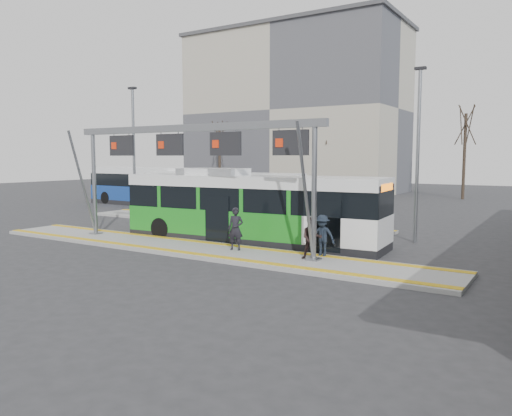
# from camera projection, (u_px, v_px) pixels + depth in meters

# --- Properties ---
(ground) EXTENTS (120.00, 120.00, 0.00)m
(ground) POSITION_uv_depth(u_px,v_px,m) (193.00, 250.00, 21.25)
(ground) COLOR #2D2D30
(ground) RESTS_ON ground
(platform_main) EXTENTS (22.00, 3.00, 0.15)m
(platform_main) POSITION_uv_depth(u_px,v_px,m) (193.00, 249.00, 21.25)
(platform_main) COLOR gray
(platform_main) RESTS_ON ground
(platform_second) EXTENTS (20.00, 3.00, 0.15)m
(platform_second) POSITION_uv_depth(u_px,v_px,m) (226.00, 222.00, 30.10)
(platform_second) COLOR gray
(platform_second) RESTS_ON ground
(tactile_main) EXTENTS (22.00, 2.65, 0.02)m
(tactile_main) POSITION_uv_depth(u_px,v_px,m) (193.00, 247.00, 21.24)
(tactile_main) COLOR gold
(tactile_main) RESTS_ON platform_main
(tactile_second) EXTENTS (20.00, 0.35, 0.02)m
(tactile_second) POSITION_uv_depth(u_px,v_px,m) (237.00, 218.00, 31.06)
(tactile_second) COLOR gold
(tactile_second) RESTS_ON platform_second
(gantry) EXTENTS (13.00, 1.68, 5.20)m
(gantry) POSITION_uv_depth(u_px,v_px,m) (189.00, 149.00, 21.21)
(gantry) COLOR slate
(gantry) RESTS_ON platform_main
(apartment_block) EXTENTS (24.50, 12.50, 18.40)m
(apartment_block) POSITION_uv_depth(u_px,v_px,m) (296.00, 112.00, 58.05)
(apartment_block) COLOR #ABA28E
(apartment_block) RESTS_ON ground
(hero_bus) EXTENTS (12.61, 3.45, 3.43)m
(hero_bus) POSITION_uv_depth(u_px,v_px,m) (251.00, 209.00, 23.09)
(hero_bus) COLOR black
(hero_bus) RESTS_ON ground
(bg_bus_green) EXTENTS (11.70, 2.68, 2.91)m
(bg_bus_green) POSITION_uv_depth(u_px,v_px,m) (222.00, 194.00, 34.19)
(bg_bus_green) COLOR black
(bg_bus_green) RESTS_ON ground
(bg_bus_blue) EXTENTS (11.97, 2.96, 3.10)m
(bg_bus_blue) POSITION_uv_depth(u_px,v_px,m) (151.00, 187.00, 41.06)
(bg_bus_blue) COLOR black
(bg_bus_blue) RESTS_ON ground
(passenger_a) EXTENTS (0.74, 0.59, 1.76)m
(passenger_a) POSITION_uv_depth(u_px,v_px,m) (236.00, 229.00, 20.45)
(passenger_a) COLOR black
(passenger_a) RESTS_ON platform_main
(passenger_b) EXTENTS (0.96, 0.88, 1.59)m
(passenger_b) POSITION_uv_depth(u_px,v_px,m) (312.00, 238.00, 18.60)
(passenger_b) COLOR black
(passenger_b) RESTS_ON platform_main
(passenger_c) EXTENTS (1.05, 0.62, 1.61)m
(passenger_c) POSITION_uv_depth(u_px,v_px,m) (322.00, 236.00, 19.18)
(passenger_c) COLOR black
(passenger_c) RESTS_ON platform_main
(tree_left) EXTENTS (1.40, 1.40, 9.30)m
(tree_left) POSITION_uv_depth(u_px,v_px,m) (331.00, 126.00, 50.33)
(tree_left) COLOR #382B21
(tree_left) RESTS_ON ground
(tree_mid) EXTENTS (1.40, 1.40, 9.06)m
(tree_mid) POSITION_uv_depth(u_px,v_px,m) (466.00, 126.00, 46.30)
(tree_mid) COLOR #382B21
(tree_mid) RESTS_ON ground
(tree_far) EXTENTS (1.40, 1.40, 8.07)m
(tree_far) POSITION_uv_depth(u_px,v_px,m) (219.00, 137.00, 53.72)
(tree_far) COLOR #382B21
(tree_far) RESTS_ON ground
(lamp_west) EXTENTS (0.50, 0.25, 8.01)m
(lamp_west) POSITION_uv_depth(u_px,v_px,m) (134.00, 152.00, 29.30)
(lamp_west) COLOR slate
(lamp_west) RESTS_ON ground
(lamp_east) EXTENTS (0.50, 0.25, 7.99)m
(lamp_east) POSITION_uv_depth(u_px,v_px,m) (418.00, 151.00, 22.73)
(lamp_east) COLOR slate
(lamp_east) RESTS_ON ground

